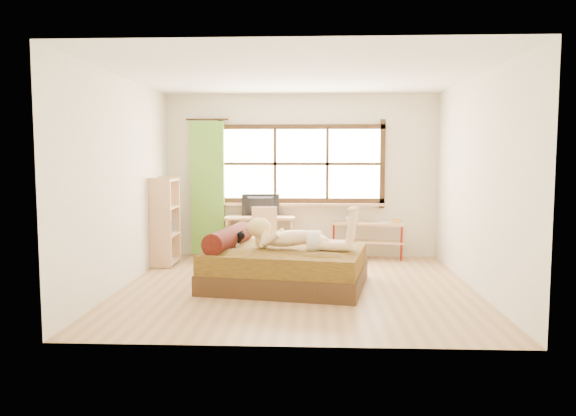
{
  "coord_description": "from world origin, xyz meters",
  "views": [
    {
      "loc": [
        0.2,
        -7.1,
        1.71
      ],
      "look_at": [
        -0.13,
        0.2,
        1.01
      ],
      "focal_mm": 35.0,
      "sensor_mm": 36.0,
      "label": 1
    }
  ],
  "objects_px": {
    "kitten": "(232,238)",
    "pipe_shelf": "(369,232)",
    "bookshelf": "(165,221)",
    "chair": "(264,232)",
    "desk": "(260,222)",
    "woman": "(298,226)",
    "bed": "(283,266)"
  },
  "relations": [
    {
      "from": "woman",
      "to": "bookshelf",
      "type": "xyz_separation_m",
      "value": [
        -2.09,
        1.38,
        -0.1
      ]
    },
    {
      "from": "kitten",
      "to": "desk",
      "type": "relative_size",
      "value": 0.26
    },
    {
      "from": "pipe_shelf",
      "to": "bookshelf",
      "type": "xyz_separation_m",
      "value": [
        -3.19,
        -0.68,
        0.25
      ]
    },
    {
      "from": "desk",
      "to": "pipe_shelf",
      "type": "height_order",
      "value": "desk"
    },
    {
      "from": "desk",
      "to": "bookshelf",
      "type": "relative_size",
      "value": 0.85
    },
    {
      "from": "woman",
      "to": "pipe_shelf",
      "type": "bearing_deg",
      "value": 71.77
    },
    {
      "from": "pipe_shelf",
      "to": "bed",
      "type": "bearing_deg",
      "value": -113.75
    },
    {
      "from": "woman",
      "to": "bookshelf",
      "type": "height_order",
      "value": "bookshelf"
    },
    {
      "from": "chair",
      "to": "desk",
      "type": "bearing_deg",
      "value": 102.37
    },
    {
      "from": "woman",
      "to": "bookshelf",
      "type": "bearing_deg",
      "value": 156.64
    },
    {
      "from": "pipe_shelf",
      "to": "bookshelf",
      "type": "relative_size",
      "value": 0.91
    },
    {
      "from": "chair",
      "to": "pipe_shelf",
      "type": "distance_m",
      "value": 1.75
    },
    {
      "from": "bed",
      "to": "bookshelf",
      "type": "bearing_deg",
      "value": 155.14
    },
    {
      "from": "chair",
      "to": "bookshelf",
      "type": "bearing_deg",
      "value": -174.96
    },
    {
      "from": "bed",
      "to": "kitten",
      "type": "height_order",
      "value": "bed"
    },
    {
      "from": "chair",
      "to": "pipe_shelf",
      "type": "height_order",
      "value": "chair"
    },
    {
      "from": "kitten",
      "to": "bookshelf",
      "type": "relative_size",
      "value": 0.22
    },
    {
      "from": "bookshelf",
      "to": "pipe_shelf",
      "type": "bearing_deg",
      "value": 12.22
    },
    {
      "from": "kitten",
      "to": "pipe_shelf",
      "type": "height_order",
      "value": "kitten"
    },
    {
      "from": "desk",
      "to": "bookshelf",
      "type": "bearing_deg",
      "value": -160.6
    },
    {
      "from": "bookshelf",
      "to": "chair",
      "type": "bearing_deg",
      "value": 7.49
    },
    {
      "from": "kitten",
      "to": "desk",
      "type": "xyz_separation_m",
      "value": [
        0.2,
        1.79,
        -0.0
      ]
    },
    {
      "from": "bookshelf",
      "to": "woman",
      "type": "bearing_deg",
      "value": -33.25
    },
    {
      "from": "bed",
      "to": "desk",
      "type": "xyz_separation_m",
      "value": [
        -0.47,
        1.88,
        0.34
      ]
    },
    {
      "from": "woman",
      "to": "chair",
      "type": "height_order",
      "value": "woman"
    },
    {
      "from": "pipe_shelf",
      "to": "bookshelf",
      "type": "distance_m",
      "value": 3.27
    },
    {
      "from": "woman",
      "to": "pipe_shelf",
      "type": "height_order",
      "value": "woman"
    },
    {
      "from": "chair",
      "to": "bookshelf",
      "type": "xyz_separation_m",
      "value": [
        -1.52,
        -0.2,
        0.2
      ]
    },
    {
      "from": "kitten",
      "to": "chair",
      "type": "height_order",
      "value": "chair"
    },
    {
      "from": "bed",
      "to": "pipe_shelf",
      "type": "relative_size",
      "value": 1.81
    },
    {
      "from": "chair",
      "to": "bed",
      "type": "bearing_deg",
      "value": -78.47
    },
    {
      "from": "bed",
      "to": "kitten",
      "type": "relative_size",
      "value": 7.49
    }
  ]
}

